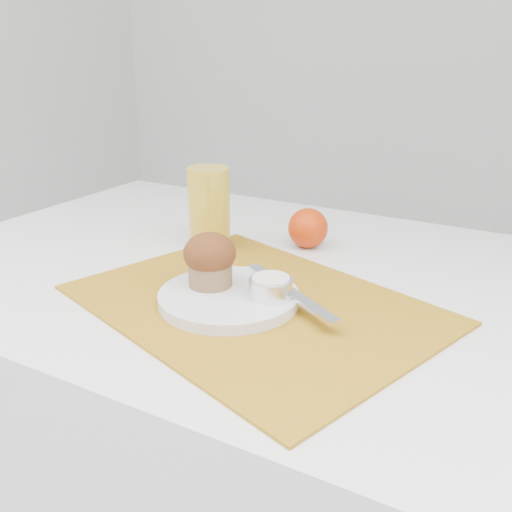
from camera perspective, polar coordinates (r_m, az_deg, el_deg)
The scene contains 11 objects.
table at distance 1.15m, azimuth 0.10°, elevation -18.84°, with size 1.20×0.80×0.75m, color white.
placemat at distance 0.83m, azimuth -0.24°, elevation -4.84°, with size 0.51×0.37×0.00m, color #A87417.
plate at distance 0.82m, azimuth -2.75°, elevation -4.16°, with size 0.20×0.20×0.02m, color white.
ramekin at distance 0.80m, azimuth 1.47°, elevation -3.20°, with size 0.06×0.06×0.03m, color silver.
cream at distance 0.79m, azimuth 1.48°, elevation -2.31°, with size 0.05×0.05×0.01m, color white.
raspberry_near at distance 0.84m, azimuth 0.43°, elevation -2.24°, with size 0.02×0.02×0.02m, color #4F020A.
raspberry_far at distance 0.84m, azimuth 0.49°, elevation -2.31°, with size 0.02×0.02×0.02m, color #5D021B.
butter_knife at distance 0.82m, azimuth 3.37°, elevation -3.56°, with size 0.22×0.02×0.01m, color silver.
orange at distance 1.05m, azimuth 5.22°, elevation 2.80°, with size 0.07×0.07×0.07m, color red.
juice_glass at distance 1.03m, azimuth -4.70°, elevation 4.70°, with size 0.08×0.08×0.15m, color gold.
muffin at distance 0.83m, azimuth -4.64°, elevation -0.32°, with size 0.08×0.08×0.08m.
Camera 1 is at (0.43, -0.72, 1.11)m, focal length 40.00 mm.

